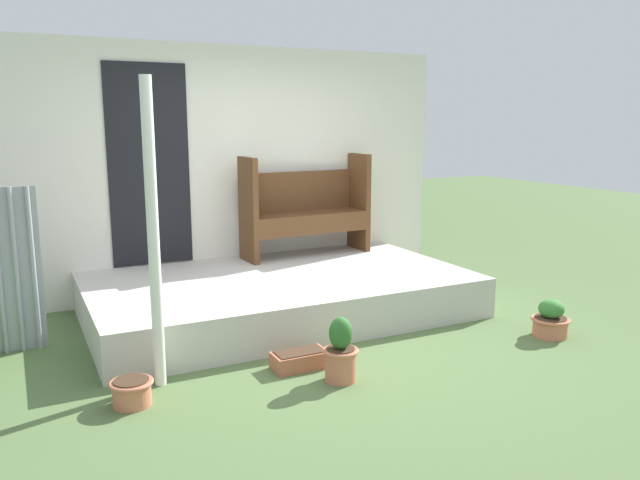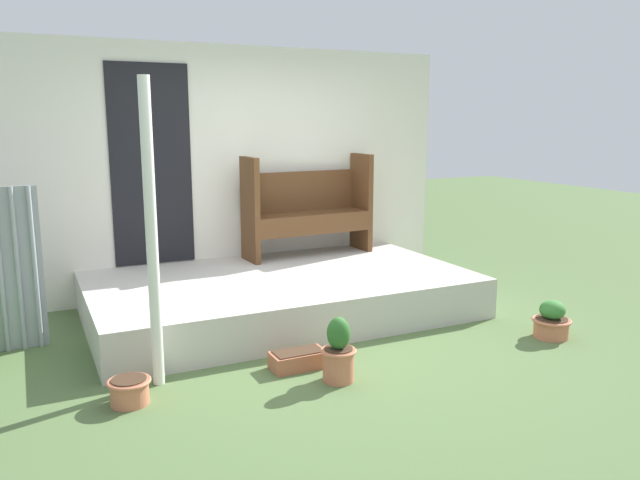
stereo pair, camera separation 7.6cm
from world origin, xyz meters
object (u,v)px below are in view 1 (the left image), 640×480
at_px(bench, 305,206).
at_px(flower_pot_middle, 341,353).
at_px(planter_box_rect, 300,360).
at_px(support_post, 153,237).
at_px(flower_pot_left, 132,391).
at_px(flower_pot_right, 551,320).

height_order(bench, flower_pot_middle, bench).
xyz_separation_m(bench, planter_box_rect, (-1.02, -2.06, -0.85)).
bearing_deg(bench, support_post, -139.81).
xyz_separation_m(support_post, bench, (2.02, 1.89, -0.14)).
bearing_deg(flower_pot_left, flower_pot_middle, -10.77).
height_order(flower_pot_left, flower_pot_middle, flower_pot_middle).
height_order(support_post, bench, support_post).
bearing_deg(flower_pot_middle, flower_pot_right, 0.43).
distance_m(support_post, planter_box_rect, 1.42).
distance_m(support_post, flower_pot_middle, 1.53).
height_order(flower_pot_right, planter_box_rect, flower_pot_right).
xyz_separation_m(support_post, flower_pot_middle, (1.17, -0.51, -0.86)).
relative_size(bench, flower_pot_right, 4.35).
bearing_deg(planter_box_rect, flower_pot_left, -176.59).
xyz_separation_m(flower_pot_left, planter_box_rect, (1.24, 0.07, -0.03)).
relative_size(bench, planter_box_rect, 3.46).
xyz_separation_m(support_post, flower_pot_left, (-0.24, -0.25, -0.96)).
xyz_separation_m(bench, flower_pot_middle, (-0.86, -2.40, -0.71)).
distance_m(bench, flower_pot_right, 2.79).
distance_m(flower_pot_right, planter_box_rect, 2.25).
xyz_separation_m(flower_pot_right, planter_box_rect, (-2.23, 0.33, -0.08)).
bearing_deg(bench, flower_pot_right, -66.04).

